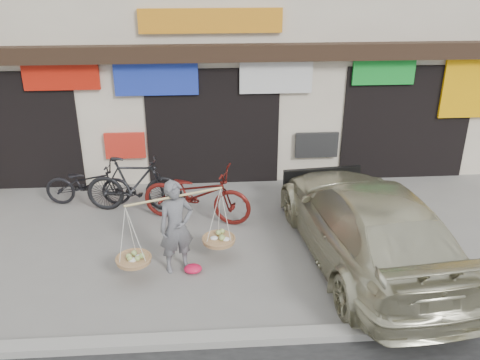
{
  "coord_description": "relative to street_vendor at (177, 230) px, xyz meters",
  "views": [
    {
      "loc": [
        -0.17,
        -7.55,
        4.94
      ],
      "look_at": [
        0.43,
        0.9,
        1.18
      ],
      "focal_mm": 38.0,
      "sensor_mm": 36.0,
      "label": 1
    }
  ],
  "objects": [
    {
      "name": "bike_1",
      "position": [
        -0.98,
        2.27,
        -0.15
      ],
      "size": [
        2.04,
        0.74,
        1.2
      ],
      "primitive_type": "imported",
      "rotation": [
        0.0,
        0.0,
        1.48
      ],
      "color": "black",
      "rests_on": "ground"
    },
    {
      "name": "kerb",
      "position": [
        0.7,
        -1.88,
        -0.69
      ],
      "size": [
        70.0,
        0.25,
        0.12
      ],
      "primitive_type": "cube",
      "color": "gray",
      "rests_on": "ground"
    },
    {
      "name": "bike_2",
      "position": [
        0.31,
        1.74,
        -0.17
      ],
      "size": [
        2.36,
        1.4,
        1.17
      ],
      "primitive_type": "imported",
      "rotation": [
        0.0,
        0.0,
        1.27
      ],
      "color": "#57120F",
      "rests_on": "ground"
    },
    {
      "name": "shophouse_block",
      "position": [
        0.7,
        6.54,
        2.69
      ],
      "size": [
        14.0,
        6.32,
        7.0
      ],
      "color": "beige",
      "rests_on": "ground"
    },
    {
      "name": "street_vendor",
      "position": [
        0.0,
        0.0,
        0.0
      ],
      "size": [
        1.97,
        1.09,
        1.63
      ],
      "rotation": [
        0.0,
        0.0,
        0.36
      ],
      "color": "slate",
      "rests_on": "ground"
    },
    {
      "name": "bike_0",
      "position": [
        -2.01,
        2.64,
        -0.27
      ],
      "size": [
        1.88,
        0.79,
        0.96
      ],
      "primitive_type": "imported",
      "rotation": [
        0.0,
        0.0,
        1.49
      ],
      "color": "black",
      "rests_on": "ground"
    },
    {
      "name": "suv",
      "position": [
        3.24,
        0.06,
        -0.02
      ],
      "size": [
        2.55,
        5.23,
        1.47
      ],
      "rotation": [
        0.0,
        0.0,
        3.24
      ],
      "color": "#C0BB9A",
      "rests_on": "ground"
    },
    {
      "name": "red_bag",
      "position": [
        0.25,
        -0.13,
        -0.68
      ],
      "size": [
        0.31,
        0.25,
        0.14
      ],
      "primitive_type": "ellipsoid",
      "color": "red",
      "rests_on": "ground"
    },
    {
      "name": "ground",
      "position": [
        0.7,
        0.12,
        -0.75
      ],
      "size": [
        70.0,
        70.0,
        0.0
      ],
      "primitive_type": "plane",
      "color": "slate",
      "rests_on": "ground"
    }
  ]
}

